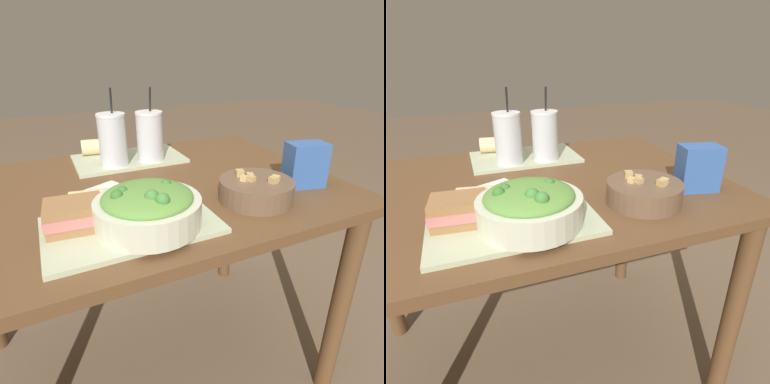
{
  "view_description": "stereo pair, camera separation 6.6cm",
  "coord_description": "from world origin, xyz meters",
  "views": [
    {
      "loc": [
        -0.24,
        -0.88,
        1.14
      ],
      "look_at": [
        0.09,
        -0.2,
        0.81
      ],
      "focal_mm": 30.0,
      "sensor_mm": 36.0,
      "label": 1
    },
    {
      "loc": [
        -0.18,
        -0.91,
        1.14
      ],
      "look_at": [
        0.09,
        -0.2,
        0.81
      ],
      "focal_mm": 30.0,
      "sensor_mm": 36.0,
      "label": 2
    }
  ],
  "objects": [
    {
      "name": "drink_cup_red",
      "position": [
        0.11,
        0.2,
        0.86
      ],
      "size": [
        0.1,
        0.1,
        0.26
      ],
      "color": "silver",
      "rests_on": "tray_far"
    },
    {
      "name": "sandwich_near",
      "position": [
        -0.21,
        -0.2,
        0.81
      ],
      "size": [
        0.14,
        0.11,
        0.06
      ],
      "rotation": [
        0.0,
        0.0,
        -0.08
      ],
      "color": "olive",
      "rests_on": "tray_near"
    },
    {
      "name": "baguette_near",
      "position": [
        -0.12,
        -0.15,
        0.81
      ],
      "size": [
        0.17,
        0.09,
        0.06
      ],
      "rotation": [
        0.0,
        0.0,
        1.39
      ],
      "color": "#DBBC84",
      "rests_on": "tray_near"
    },
    {
      "name": "ground_plane",
      "position": [
        0.0,
        0.0,
        0.0
      ],
      "size": [
        12.0,
        12.0,
        0.0
      ],
      "primitive_type": "plane",
      "color": "brown"
    },
    {
      "name": "drink_cup_dark",
      "position": [
        -0.02,
        0.2,
        0.86
      ],
      "size": [
        0.1,
        0.1,
        0.26
      ],
      "color": "silver",
      "rests_on": "tray_far"
    },
    {
      "name": "baguette_far",
      "position": [
        -0.03,
        0.35,
        0.81
      ],
      "size": [
        0.16,
        0.08,
        0.06
      ],
      "rotation": [
        0.0,
        0.0,
        1.44
      ],
      "color": "#DBBC84",
      "rests_on": "tray_far"
    },
    {
      "name": "tray_far",
      "position": [
        0.04,
        0.26,
        0.77
      ],
      "size": [
        0.39,
        0.25,
        0.01
      ],
      "color": "#B2BC99",
      "rests_on": "dining_table"
    },
    {
      "name": "soup_bowl",
      "position": [
        0.26,
        -0.23,
        0.8
      ],
      "size": [
        0.2,
        0.2,
        0.08
      ],
      "color": "brown",
      "rests_on": "dining_table"
    },
    {
      "name": "chip_bag",
      "position": [
        0.46,
        -0.21,
        0.83
      ],
      "size": [
        0.13,
        0.1,
        0.13
      ],
      "rotation": [
        0.0,
        0.0,
        -0.23
      ],
      "color": "#335BA3",
      "rests_on": "dining_table"
    },
    {
      "name": "dining_table",
      "position": [
        0.0,
        0.0,
        0.65
      ],
      "size": [
        1.22,
        0.84,
        0.77
      ],
      "color": "brown",
      "rests_on": "ground_plane"
    },
    {
      "name": "napkin_folded",
      "position": [
        -0.1,
        0.02,
        0.77
      ],
      "size": [
        0.15,
        0.13,
        0.0
      ],
      "color": "silver",
      "rests_on": "dining_table"
    },
    {
      "name": "salad_bowl",
      "position": [
        -0.05,
        -0.26,
        0.82
      ],
      "size": [
        0.24,
        0.24,
        0.1
      ],
      "color": "beige",
      "rests_on": "tray_near"
    },
    {
      "name": "tray_near",
      "position": [
        -0.09,
        -0.23,
        0.77
      ],
      "size": [
        0.39,
        0.25,
        0.01
      ],
      "color": "#B2BC99",
      "rests_on": "dining_table"
    }
  ]
}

